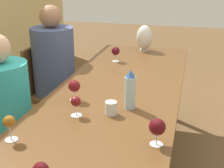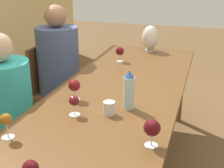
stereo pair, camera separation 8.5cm
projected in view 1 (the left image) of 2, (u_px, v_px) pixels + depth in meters
dining_table at (117, 100)px, 2.21m from camera, size 2.58×0.87×0.77m
water_bottle at (130, 90)px, 1.87m from camera, size 0.07×0.07×0.25m
water_tumbler at (111, 108)px, 1.82m from camera, size 0.07×0.07×0.08m
vase at (145, 38)px, 3.17m from camera, size 0.16×0.16×0.26m
wine_glass_1 at (9, 123)px, 1.53m from camera, size 0.07×0.07×0.13m
wine_glass_2 at (76, 102)px, 1.79m from camera, size 0.07×0.07×0.12m
wine_glass_3 at (116, 51)px, 2.82m from camera, size 0.08×0.08×0.14m
wine_glass_4 at (157, 127)px, 1.49m from camera, size 0.08×0.08×0.14m
wine_glass_5 at (74, 86)px, 1.99m from camera, size 0.08×0.08×0.14m
chair_far at (49, 89)px, 2.97m from camera, size 0.44×0.44×0.90m
person_near at (6, 114)px, 2.16m from camera, size 0.38×0.38×1.19m
person_far at (56, 71)px, 2.89m from camera, size 0.38×0.38×1.28m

